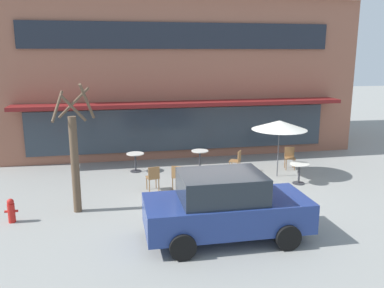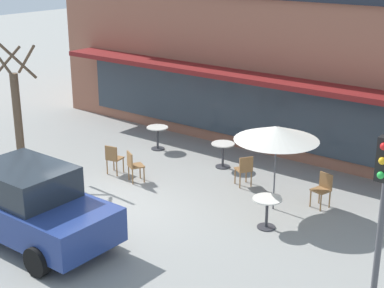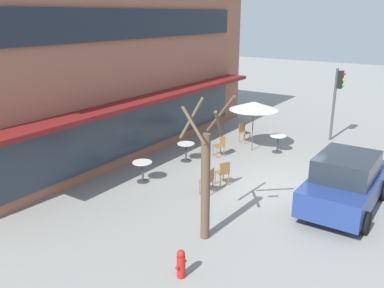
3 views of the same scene
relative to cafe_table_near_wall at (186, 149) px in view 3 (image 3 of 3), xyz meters
name	(u,v)px [view 3 (image 3 of 3)]	position (x,y,z in m)	size (l,w,h in m)	color
ground_plane	(278,188)	(-0.44, -4.18, -0.52)	(80.00, 80.00, 0.00)	gray
building_facade	(74,61)	(-0.44, 5.78, 3.24)	(16.72, 9.10, 7.50)	#935B47
cafe_table_near_wall	(186,149)	(0.00, 0.00, 0.00)	(0.70, 0.70, 0.76)	#333338
cafe_table_streetside	(278,141)	(3.13, -2.67, 0.00)	(0.70, 0.70, 0.76)	#333338
cafe_table_by_tree	(142,168)	(-2.65, 0.06, 0.00)	(0.70, 0.70, 0.76)	#333338
patio_umbrella_green_folded	(254,106)	(2.72, -1.65, 1.51)	(2.10, 2.10, 2.20)	#4C4C51
cafe_chair_0	(243,131)	(3.63, -0.76, 0.01)	(0.49, 0.49, 0.89)	olive
cafe_chair_1	(220,144)	(1.32, -0.85, 0.01)	(0.55, 0.55, 0.89)	olive
cafe_chair_2	(209,179)	(-2.19, -2.43, 0.01)	(0.47, 0.47, 0.89)	olive
cafe_chair_3	(223,171)	(-1.33, -2.49, 0.01)	(0.54, 0.54, 0.89)	olive
parked_sedan	(346,182)	(-0.76, -6.45, 0.36)	(4.21, 2.04, 1.76)	navy
street_tree	(206,178)	(-4.63, -3.82, 1.22)	(1.20, 1.19, 3.91)	brown
traffic_light_pole	(337,93)	(6.29, -4.16, 1.78)	(0.26, 0.44, 3.40)	#47474C
fire_hydrant	(181,264)	(-6.42, -4.30, -0.16)	(0.36, 0.20, 0.71)	red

